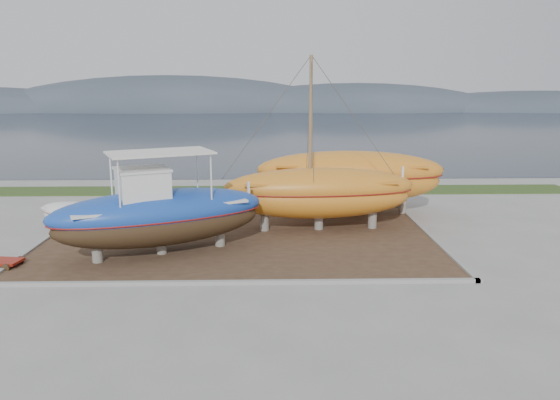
{
  "coord_description": "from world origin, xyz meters",
  "views": [
    {
      "loc": [
        1.32,
        -21.08,
        7.31
      ],
      "look_at": [
        1.91,
        4.0,
        1.85
      ],
      "focal_mm": 35.0,
      "sensor_mm": 36.0,
      "label": 1
    }
  ],
  "objects_px": {
    "blue_caique": "(160,203)",
    "red_trailer": "(3,264)",
    "orange_bare_hull": "(350,183)",
    "white_dinghy": "(80,218)",
    "orange_sailboat": "(320,145)"
  },
  "relations": [
    {
      "from": "blue_caique",
      "to": "orange_sailboat",
      "type": "xyz_separation_m",
      "value": [
        7.14,
        3.8,
        2.03
      ]
    },
    {
      "from": "orange_bare_hull",
      "to": "white_dinghy",
      "type": "bearing_deg",
      "value": -162.92
    },
    {
      "from": "blue_caique",
      "to": "orange_bare_hull",
      "type": "height_order",
      "value": "blue_caique"
    },
    {
      "from": "blue_caique",
      "to": "red_trailer",
      "type": "distance_m",
      "value": 6.62
    },
    {
      "from": "red_trailer",
      "to": "white_dinghy",
      "type": "bearing_deg",
      "value": 83.05
    },
    {
      "from": "white_dinghy",
      "to": "orange_bare_hull",
      "type": "xyz_separation_m",
      "value": [
        13.84,
        3.58,
        1.0
      ]
    },
    {
      "from": "orange_bare_hull",
      "to": "red_trailer",
      "type": "distance_m",
      "value": 17.65
    },
    {
      "from": "white_dinghy",
      "to": "orange_sailboat",
      "type": "bearing_deg",
      "value": 25.66
    },
    {
      "from": "orange_sailboat",
      "to": "red_trailer",
      "type": "bearing_deg",
      "value": -162.08
    },
    {
      "from": "orange_sailboat",
      "to": "blue_caique",
      "type": "bearing_deg",
      "value": -155.8
    },
    {
      "from": "orange_sailboat",
      "to": "orange_bare_hull",
      "type": "distance_m",
      "value": 4.73
    },
    {
      "from": "white_dinghy",
      "to": "red_trailer",
      "type": "relative_size",
      "value": 2.2
    },
    {
      "from": "blue_caique",
      "to": "red_trailer",
      "type": "xyz_separation_m",
      "value": [
        -6.09,
        -1.48,
        -2.12
      ]
    },
    {
      "from": "red_trailer",
      "to": "orange_bare_hull",
      "type": "bearing_deg",
      "value": 38.22
    },
    {
      "from": "white_dinghy",
      "to": "orange_sailboat",
      "type": "height_order",
      "value": "orange_sailboat"
    }
  ]
}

